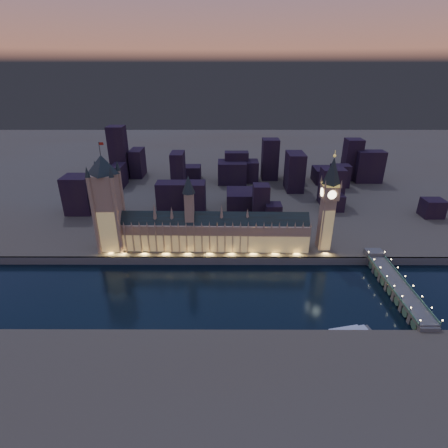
{
  "coord_description": "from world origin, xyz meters",
  "views": [
    {
      "loc": [
        5.83,
        -259.13,
        183.65
      ],
      "look_at": [
        5.0,
        55.0,
        38.0
      ],
      "focal_mm": 28.0,
      "sensor_mm": 36.0,
      "label": 1
    }
  ],
  "objects_px": {
    "victoria_tower": "(107,199)",
    "river_boat": "(345,333)",
    "palace_of_westminster": "(209,232)",
    "elizabeth_tower": "(329,196)",
    "westminster_bridge": "(394,285)"
  },
  "relations": [
    {
      "from": "palace_of_westminster",
      "to": "river_boat",
      "type": "relative_size",
      "value": 4.42
    },
    {
      "from": "victoria_tower",
      "to": "river_boat",
      "type": "distance_m",
      "value": 245.04
    },
    {
      "from": "palace_of_westminster",
      "to": "river_boat",
      "type": "bearing_deg",
      "value": -48.67
    },
    {
      "from": "victoria_tower",
      "to": "westminster_bridge",
      "type": "height_order",
      "value": "victoria_tower"
    },
    {
      "from": "palace_of_westminster",
      "to": "westminster_bridge",
      "type": "height_order",
      "value": "palace_of_westminster"
    },
    {
      "from": "westminster_bridge",
      "to": "river_boat",
      "type": "distance_m",
      "value": 81.21
    },
    {
      "from": "palace_of_westminster",
      "to": "river_boat",
      "type": "height_order",
      "value": "palace_of_westminster"
    },
    {
      "from": "victoria_tower",
      "to": "westminster_bridge",
      "type": "relative_size",
      "value": 0.97
    },
    {
      "from": "palace_of_westminster",
      "to": "westminster_bridge",
      "type": "xyz_separation_m",
      "value": [
        165.3,
        -65.2,
        -20.37
      ]
    },
    {
      "from": "victoria_tower",
      "to": "elizabeth_tower",
      "type": "bearing_deg",
      "value": 0.0
    },
    {
      "from": "palace_of_westminster",
      "to": "elizabeth_tower",
      "type": "xyz_separation_m",
      "value": [
        118.36,
        0.17,
        38.25
      ]
    },
    {
      "from": "victoria_tower",
      "to": "river_boat",
      "type": "relative_size",
      "value": 2.39
    },
    {
      "from": "elizabeth_tower",
      "to": "westminster_bridge",
      "type": "relative_size",
      "value": 0.9
    },
    {
      "from": "victoria_tower",
      "to": "elizabeth_tower",
      "type": "distance_m",
      "value": 218.02
    },
    {
      "from": "victoria_tower",
      "to": "elizabeth_tower",
      "type": "height_order",
      "value": "victoria_tower"
    }
  ]
}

